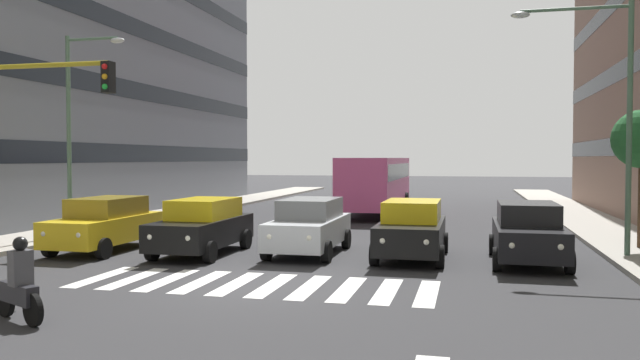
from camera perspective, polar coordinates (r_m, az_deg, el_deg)
The scene contains 11 objects.
ground_plane at distance 14.93m, azimuth -6.07°, elevation -9.54°, with size 180.00×180.00×0.00m, color #2D2D30.
crosswalk_markings at distance 14.93m, azimuth -6.07°, elevation -9.52°, with size 8.55×2.80×0.01m.
car_0 at distance 18.57m, azimuth 18.58°, elevation -4.59°, with size 2.02×4.44×1.72m.
car_1 at distance 18.69m, azimuth 8.45°, elevation -4.46°, with size 2.02×4.44×1.72m.
car_2 at distance 19.33m, azimuth -0.99°, elevation -4.23°, with size 2.02×4.44×1.72m.
car_3 at distance 19.62m, azimuth -10.75°, elevation -4.17°, with size 2.02×4.44×1.72m.
car_4 at distance 21.13m, azimuth -19.15°, elevation -3.81°, with size 2.02×4.44×1.72m.
bus_behind_traffic at distance 33.27m, azimuth 5.21°, elevation 0.07°, with size 2.78×10.50×3.00m.
motorcycle_with_rider at distance 12.70m, azimuth -25.93°, elevation -8.82°, with size 1.57×0.83×1.57m.
street_lamp_left at distance 20.10m, azimuth 25.02°, elevation 6.74°, with size 3.42×0.28×7.39m.
street_lamp_right at distance 24.51m, azimuth -21.44°, elevation 5.54°, with size 2.40×0.28×7.31m.
Camera 1 is at (-4.93, 13.78, 2.99)m, focal length 34.78 mm.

